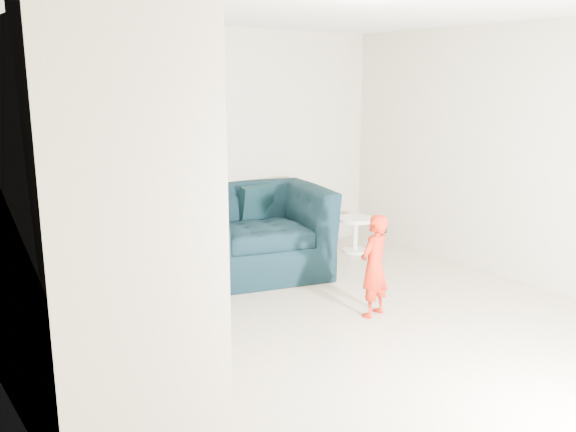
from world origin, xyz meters
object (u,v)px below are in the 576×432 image
Objects in this scene: toddler at (374,266)px; side_table at (355,229)px; armchair at (256,231)px; staircase at (84,261)px.

toddler is 2.14× the size of side_table.
armchair is 3.34× the size of side_table.
armchair is 1.46m from side_table.
staircase reaches higher than armchair.
armchair reaches higher than toddler.
staircase is at bearing -158.13° from side_table.
staircase is (-2.39, -1.58, 0.47)m from armchair.
toddler is at bearing -69.25° from armchair.
toddler is 2.11m from side_table.
staircase is at bearing -131.14° from armchair.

